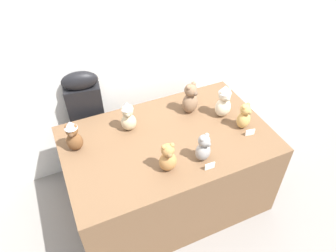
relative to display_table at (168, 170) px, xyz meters
name	(u,v)px	position (x,y,z in m)	size (l,w,h in m)	color
ground_plane	(180,220)	(0.00, -0.25, -0.36)	(10.00, 10.00, 0.00)	gray
wall_back	(129,24)	(0.00, 0.72, 0.94)	(7.00, 0.08, 2.60)	white
display_table	(168,170)	(0.00, 0.00, 0.00)	(1.52, 0.95, 0.73)	brown
instrument_case	(90,125)	(-0.47, 0.60, 0.17)	(0.29, 0.16, 1.06)	black
teddy_bear_mocha	(190,99)	(0.29, 0.21, 0.49)	(0.17, 0.16, 0.26)	#7F6047
teddy_bear_ash	(203,148)	(0.13, -0.28, 0.46)	(0.14, 0.13, 0.22)	gray
teddy_bear_sand	(128,117)	(-0.23, 0.21, 0.49)	(0.13, 0.12, 0.25)	#CCB78E
teddy_bear_chestnut	(73,136)	(-0.63, 0.17, 0.49)	(0.14, 0.13, 0.25)	brown
teddy_bear_honey	(244,117)	(0.57, -0.12, 0.46)	(0.14, 0.12, 0.22)	tan
teddy_bear_cream	(224,101)	(0.50, 0.07, 0.50)	(0.13, 0.12, 0.28)	beige
teddy_bear_caramel	(168,158)	(-0.12, -0.26, 0.47)	(0.13, 0.11, 0.23)	#B27A42
name_card_front_left	(250,132)	(0.57, -0.21, 0.39)	(0.07, 0.01, 0.05)	white
name_card_front_middle	(210,166)	(0.13, -0.38, 0.39)	(0.07, 0.01, 0.05)	white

